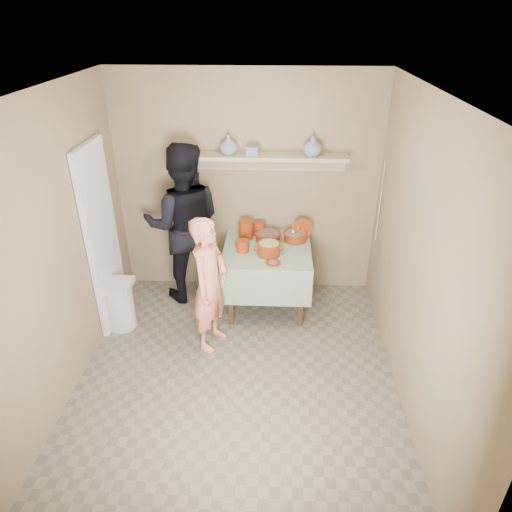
# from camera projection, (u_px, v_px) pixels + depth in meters

# --- Properties ---
(ground) EXTENTS (3.50, 3.50, 0.00)m
(ground) POSITION_uv_depth(u_px,v_px,m) (237.00, 381.00, 4.33)
(ground) COLOR #706858
(ground) RESTS_ON ground
(tile_panel) EXTENTS (0.06, 0.70, 2.00)m
(tile_panel) POSITION_uv_depth(u_px,v_px,m) (102.00, 239.00, 4.74)
(tile_panel) COLOR silver
(tile_panel) RESTS_ON ground
(plate_stack_a) EXTENTS (0.16, 0.16, 0.22)m
(plate_stack_a) POSITION_uv_depth(u_px,v_px,m) (246.00, 229.00, 5.24)
(plate_stack_a) COLOR maroon
(plate_stack_a) RESTS_ON serving_table
(plate_stack_b) EXTENTS (0.13, 0.13, 0.16)m
(plate_stack_b) POSITION_uv_depth(u_px,v_px,m) (259.00, 229.00, 5.33)
(plate_stack_b) COLOR maroon
(plate_stack_b) RESTS_ON serving_table
(bowl_stack) EXTENTS (0.13, 0.13, 0.13)m
(bowl_stack) POSITION_uv_depth(u_px,v_px,m) (243.00, 246.00, 4.97)
(bowl_stack) COLOR maroon
(bowl_stack) RESTS_ON serving_table
(empty_bowl) EXTENTS (0.16, 0.16, 0.05)m
(empty_bowl) POSITION_uv_depth(u_px,v_px,m) (242.00, 244.00, 5.11)
(empty_bowl) COLOR maroon
(empty_bowl) RESTS_ON serving_table
(propped_lid) EXTENTS (0.26, 0.11, 0.25)m
(propped_lid) POSITION_uv_depth(u_px,v_px,m) (302.00, 229.00, 5.24)
(propped_lid) COLOR maroon
(propped_lid) RESTS_ON serving_table
(vase_right) EXTENTS (0.26, 0.26, 0.21)m
(vase_right) POSITION_uv_depth(u_px,v_px,m) (312.00, 146.00, 4.83)
(vase_right) COLOR navy
(vase_right) RESTS_ON wall_shelf
(vase_left) EXTENTS (0.28, 0.28, 0.21)m
(vase_left) POSITION_uv_depth(u_px,v_px,m) (228.00, 145.00, 4.88)
(vase_left) COLOR navy
(vase_left) RESTS_ON wall_shelf
(ceramic_box) EXTENTS (0.15, 0.12, 0.09)m
(ceramic_box) POSITION_uv_depth(u_px,v_px,m) (253.00, 151.00, 4.88)
(ceramic_box) COLOR navy
(ceramic_box) RESTS_ON wall_shelf
(person_cook) EXTENTS (0.49, 0.60, 1.43)m
(person_cook) POSITION_uv_depth(u_px,v_px,m) (210.00, 285.00, 4.49)
(person_cook) COLOR #ED8166
(person_cook) RESTS_ON ground
(person_helper) EXTENTS (1.00, 0.83, 1.89)m
(person_helper) POSITION_uv_depth(u_px,v_px,m) (184.00, 225.00, 5.19)
(person_helper) COLOR black
(person_helper) RESTS_ON ground
(room_shell) EXTENTS (3.04, 3.54, 2.62)m
(room_shell) POSITION_uv_depth(u_px,v_px,m) (232.00, 228.00, 3.55)
(room_shell) COLOR #8F7A57
(room_shell) RESTS_ON ground
(serving_table) EXTENTS (0.97, 0.97, 0.76)m
(serving_table) POSITION_uv_depth(u_px,v_px,m) (267.00, 258.00, 5.13)
(serving_table) COLOR #4C2D16
(serving_table) RESTS_ON ground
(cazuela_meat_a) EXTENTS (0.30, 0.30, 0.10)m
(cazuela_meat_a) POSITION_uv_depth(u_px,v_px,m) (268.00, 236.00, 5.21)
(cazuela_meat_a) COLOR #631C03
(cazuela_meat_a) RESTS_ON serving_table
(cazuela_meat_b) EXTENTS (0.28, 0.28, 0.10)m
(cazuela_meat_b) POSITION_uv_depth(u_px,v_px,m) (295.00, 236.00, 5.21)
(cazuela_meat_b) COLOR #631C03
(cazuela_meat_b) RESTS_ON serving_table
(ladle) EXTENTS (0.08, 0.26, 0.19)m
(ladle) POSITION_uv_depth(u_px,v_px,m) (293.00, 232.00, 5.19)
(ladle) COLOR silver
(ladle) RESTS_ON cazuela_meat_b
(cazuela_rice) EXTENTS (0.33, 0.25, 0.14)m
(cazuela_rice) POSITION_uv_depth(u_px,v_px,m) (269.00, 248.00, 4.90)
(cazuela_rice) COLOR #631C03
(cazuela_rice) RESTS_ON serving_table
(front_plate) EXTENTS (0.16, 0.16, 0.03)m
(front_plate) POSITION_uv_depth(u_px,v_px,m) (273.00, 263.00, 4.76)
(front_plate) COLOR maroon
(front_plate) RESTS_ON serving_table
(wall_shelf) EXTENTS (1.80, 0.25, 0.21)m
(wall_shelf) POSITION_uv_depth(u_px,v_px,m) (264.00, 158.00, 4.96)
(wall_shelf) COLOR tan
(wall_shelf) RESTS_ON room_shell
(trash_bin) EXTENTS (0.32, 0.32, 0.56)m
(trash_bin) POSITION_uv_depth(u_px,v_px,m) (120.00, 305.00, 4.95)
(trash_bin) COLOR silver
(trash_bin) RESTS_ON ground
(electrical_cord) EXTENTS (0.01, 0.05, 0.90)m
(electrical_cord) POSITION_uv_depth(u_px,v_px,m) (380.00, 202.00, 4.96)
(electrical_cord) COLOR silver
(electrical_cord) RESTS_ON wall_shelf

